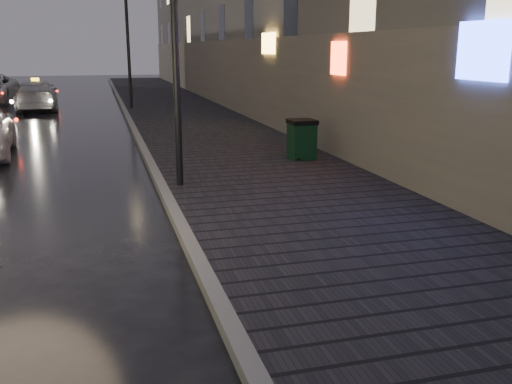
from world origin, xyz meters
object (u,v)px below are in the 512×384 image
lamp_near (174,13)px  lamp_far (128,33)px  trash_bin (302,139)px  taxi_mid (37,96)px

lamp_near → lamp_far: same height
trash_bin → taxi_mid: 17.30m
lamp_far → trash_bin: lamp_far is taller
lamp_far → taxi_mid: lamp_far is taller
taxi_mid → lamp_far: bearing=156.1°
lamp_near → taxi_mid: size_ratio=1.13×
lamp_near → lamp_far: bearing=90.0°
lamp_far → trash_bin: bearing=-76.5°
lamp_far → lamp_near: bearing=-90.0°
lamp_far → taxi_mid: (-4.25, 1.57, -2.81)m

